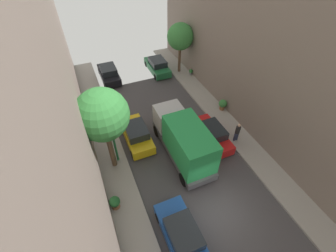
% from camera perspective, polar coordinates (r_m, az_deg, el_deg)
% --- Properties ---
extents(ground, '(32.00, 32.00, 0.00)m').
position_cam_1_polar(ground, '(15.53, 11.77, -19.93)').
color(ground, '#423F42').
extents(sidewalk_left, '(2.00, 44.00, 0.15)m').
position_cam_1_polar(sidewalk_left, '(14.51, -7.22, -26.98)').
color(sidewalk_left, gray).
rests_on(sidewalk_left, ground).
extents(sidewalk_right, '(2.00, 44.00, 0.15)m').
position_cam_1_polar(sidewalk_right, '(17.83, 25.84, -12.62)').
color(sidewalk_right, gray).
rests_on(sidewalk_right, ground).
extents(parked_car_left_2, '(1.78, 4.20, 1.57)m').
position_cam_1_polar(parked_car_left_2, '(13.91, 3.55, -25.38)').
color(parked_car_left_2, '#194799').
rests_on(parked_car_left_2, ground).
extents(parked_car_left_3, '(1.78, 4.20, 1.57)m').
position_cam_1_polar(parked_car_left_3, '(18.32, -7.82, -2.02)').
color(parked_car_left_3, gold).
rests_on(parked_car_left_3, ground).
extents(parked_car_left_4, '(1.78, 4.20, 1.57)m').
position_cam_1_polar(parked_car_left_4, '(26.20, -14.42, 12.46)').
color(parked_car_left_4, black).
rests_on(parked_car_left_4, ground).
extents(parked_car_right_1, '(1.78, 4.20, 1.57)m').
position_cam_1_polar(parked_car_right_1, '(18.44, 10.59, -2.08)').
color(parked_car_right_1, red).
rests_on(parked_car_right_1, ground).
extents(parked_car_right_2, '(1.78, 4.20, 1.57)m').
position_cam_1_polar(parked_car_right_2, '(26.87, -2.65, 14.62)').
color(parked_car_right_2, '#1E6638').
rests_on(parked_car_right_2, ground).
extents(delivery_truck, '(2.26, 6.60, 3.38)m').
position_cam_1_polar(delivery_truck, '(16.33, 3.89, -3.35)').
color(delivery_truck, '#4C4C51').
rests_on(delivery_truck, ground).
extents(pedestrian, '(0.40, 0.36, 1.72)m').
position_cam_1_polar(pedestrian, '(18.64, 16.78, -1.36)').
color(pedestrian, '#2D334C').
rests_on(pedestrian, sidewalk_right).
extents(street_tree_0, '(3.27, 3.27, 6.38)m').
position_cam_1_polar(street_tree_0, '(14.04, -15.98, 2.58)').
color(street_tree_0, brown).
rests_on(street_tree_0, sidewalk_left).
extents(street_tree_1, '(2.73, 2.73, 5.32)m').
position_cam_1_polar(street_tree_1, '(25.31, 3.04, 21.16)').
color(street_tree_1, brown).
rests_on(street_tree_1, sidewalk_right).
extents(potted_plant_1, '(0.67, 0.67, 0.93)m').
position_cam_1_polar(potted_plant_1, '(15.12, -13.02, -17.94)').
color(potted_plant_1, brown).
rests_on(potted_plant_1, sidewalk_left).
extents(potted_plant_2, '(0.72, 0.72, 1.02)m').
position_cam_1_polar(potted_plant_2, '(21.58, 13.36, 5.27)').
color(potted_plant_2, brown).
rests_on(potted_plant_2, sidewalk_right).
extents(potted_plant_4, '(0.41, 0.41, 0.65)m').
position_cam_1_polar(potted_plant_4, '(26.27, 5.67, 13.19)').
color(potted_plant_4, slate).
rests_on(potted_plant_4, sidewalk_right).
extents(lamp_post, '(0.44, 0.44, 5.52)m').
position_cam_1_polar(lamp_post, '(14.99, -14.21, 0.58)').
color(lamp_post, '#26723F').
rests_on(lamp_post, sidewalk_left).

